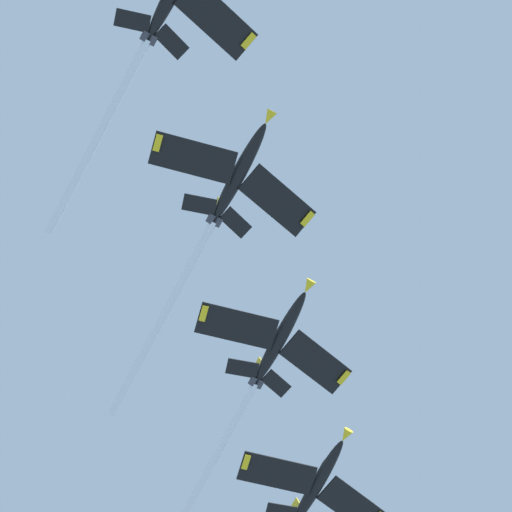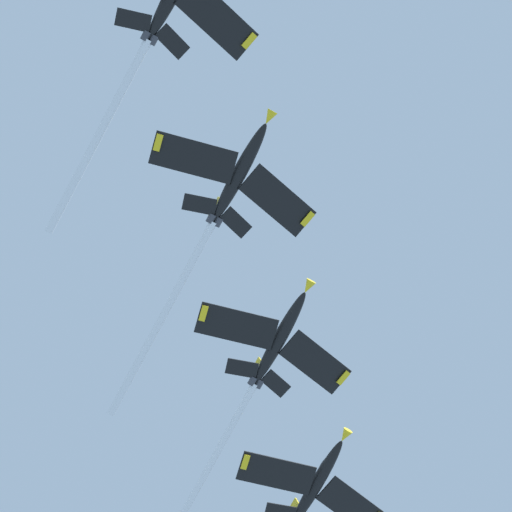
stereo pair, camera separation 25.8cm
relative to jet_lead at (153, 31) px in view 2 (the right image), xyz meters
The scene contains 4 objects.
jet_lead is the anchor object (origin of this frame).
jet_second 20.83m from the jet_lead, 21.18° to the right, with size 30.80×22.44×17.39m.
jet_third 41.18m from the jet_lead, 18.26° to the right, with size 33.46×23.89×19.00m.
jet_fourth 58.94m from the jet_lead, 19.19° to the right, with size 31.03×22.95×17.49m.
Camera 2 is at (-34.87, -10.58, 1.90)m, focal length 78.33 mm.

